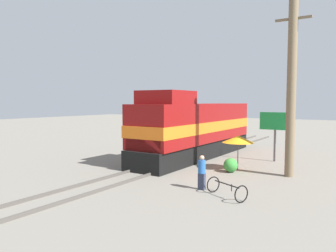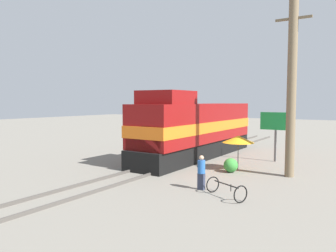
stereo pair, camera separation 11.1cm
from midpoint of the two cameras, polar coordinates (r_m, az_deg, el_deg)
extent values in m
plane|color=slate|center=(20.44, 0.31, -6.84)|extent=(120.00, 120.00, 0.00)
cube|color=#4C4742|center=(20.82, -1.36, -6.43)|extent=(0.08, 38.64, 0.15)
cube|color=#4C4742|center=(20.06, 2.05, -6.84)|extent=(0.08, 38.64, 0.15)
cube|color=black|center=(23.52, 5.26, -3.95)|extent=(2.61, 13.32, 1.17)
cube|color=maroon|center=(23.32, 5.29, 0.66)|extent=(2.83, 12.79, 2.62)
cube|color=orange|center=(23.34, 5.28, 0.02)|extent=(2.87, 12.92, 0.70)
cube|color=orange|center=(18.74, -2.57, -2.01)|extent=(2.41, 1.86, 1.44)
cube|color=maroon|center=(19.83, -0.11, 5.00)|extent=(2.66, 2.93, 0.81)
cylinder|color=#726047|center=(18.18, 20.89, 6.19)|extent=(0.47, 0.47, 9.27)
cube|color=#726047|center=(18.65, 21.19, 17.06)|extent=(1.80, 0.12, 0.12)
cylinder|color=#4C4C4C|center=(19.29, 12.27, -4.75)|extent=(0.05, 0.05, 1.90)
cone|color=orange|center=(19.18, 12.31, -2.24)|extent=(1.80, 1.80, 0.41)
cube|color=#595959|center=(22.70, 18.32, -3.28)|extent=(0.12, 0.12, 2.09)
cube|color=#198C3F|center=(22.55, 18.42, 0.81)|extent=(2.04, 0.08, 1.16)
sphere|color=#388C38|center=(18.70, 11.03, -6.73)|extent=(0.80, 0.80, 0.80)
cube|color=#2D3347|center=(14.92, 6.03, -9.58)|extent=(0.30, 0.20, 0.74)
cylinder|color=#2659A5|center=(14.78, 6.05, -7.07)|extent=(0.34, 0.34, 0.59)
sphere|color=tan|center=(14.71, 6.06, -5.53)|extent=(0.22, 0.22, 0.22)
torus|color=black|center=(13.28, 12.76, -11.51)|extent=(0.36, 0.65, 0.70)
torus|color=black|center=(14.55, 8.02, -10.05)|extent=(0.36, 0.65, 0.70)
cube|color=black|center=(13.86, 10.29, -9.95)|extent=(1.34, 0.69, 0.04)
cylinder|color=black|center=(13.66, 11.12, -10.52)|extent=(0.04, 0.04, 0.29)
camera|label=1|loc=(0.06, -89.82, 0.01)|focal=35.00mm
camera|label=2|loc=(0.06, 90.18, -0.01)|focal=35.00mm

